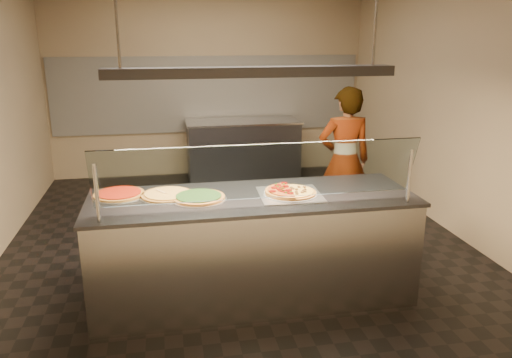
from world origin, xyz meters
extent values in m
cube|color=black|center=(0.00, 0.00, -0.01)|extent=(5.00, 6.00, 0.02)
cube|color=tan|center=(0.00, 3.01, 1.50)|extent=(5.00, 0.02, 3.00)
cube|color=tan|center=(0.00, -3.01, 1.50)|extent=(5.00, 0.02, 3.00)
cube|color=tan|center=(2.51, 0.00, 1.50)|extent=(0.02, 6.00, 3.00)
cube|color=silver|center=(0.00, 2.98, 1.30)|extent=(4.90, 0.02, 1.20)
cube|color=#B7B7BC|center=(-0.05, -1.17, 0.45)|extent=(2.69, 0.90, 0.90)
cube|color=#404046|center=(-0.05, -1.17, 0.92)|extent=(2.73, 0.94, 0.03)
cylinder|color=#B7B7BC|center=(-1.25, -1.57, 1.15)|extent=(0.03, 0.03, 0.44)
cylinder|color=#B7B7BC|center=(1.15, -1.57, 1.15)|extent=(0.03, 0.03, 0.44)
cube|color=white|center=(-0.05, -1.51, 1.23)|extent=(2.49, 0.18, 0.47)
cube|color=silver|center=(0.27, -1.20, 0.93)|extent=(0.54, 0.54, 0.01)
cylinder|color=silver|center=(0.27, -1.20, 0.94)|extent=(0.46, 0.46, 0.01)
cylinder|color=#580701|center=(0.25, -1.03, 0.99)|extent=(0.06, 0.06, 0.01)
cylinder|color=#580701|center=(0.25, -1.13, 0.99)|extent=(0.06, 0.06, 0.01)
cylinder|color=#580701|center=(0.19, -1.08, 0.99)|extent=(0.06, 0.06, 0.01)
cylinder|color=#580701|center=(0.21, -1.15, 0.99)|extent=(0.06, 0.06, 0.01)
cylinder|color=#580701|center=(0.14, -1.14, 0.99)|extent=(0.06, 0.06, 0.01)
cylinder|color=#580701|center=(0.18, -1.19, 0.99)|extent=(0.06, 0.06, 0.01)
cylinder|color=#580701|center=(0.11, -1.24, 0.99)|extent=(0.06, 0.06, 0.01)
cylinder|color=#580701|center=(0.18, -1.24, 0.99)|extent=(0.06, 0.06, 0.01)
cylinder|color=#580701|center=(0.20, -1.26, 0.99)|extent=(0.06, 0.06, 0.01)
cylinder|color=#580701|center=(0.24, -1.24, 0.99)|extent=(0.06, 0.06, 0.01)
cylinder|color=#580701|center=(0.24, -1.31, 0.99)|extent=(0.06, 0.06, 0.01)
cube|color=#19590F|center=(0.24, -1.06, 0.99)|extent=(0.02, 0.02, 0.01)
cube|color=#19590F|center=(0.17, -1.06, 0.99)|extent=(0.02, 0.02, 0.01)
cube|color=#19590F|center=(0.17, -1.12, 0.99)|extent=(0.02, 0.01, 0.01)
cube|color=#19590F|center=(0.21, -1.17, 0.99)|extent=(0.02, 0.02, 0.01)
cube|color=#19590F|center=(0.18, -1.20, 0.99)|extent=(0.02, 0.02, 0.01)
cube|color=#19590F|center=(0.20, -1.24, 0.99)|extent=(0.02, 0.02, 0.01)
cube|color=#19590F|center=(0.21, -1.30, 0.99)|extent=(0.02, 0.02, 0.01)
cube|color=#19590F|center=(0.25, -1.29, 0.99)|extent=(0.02, 0.02, 0.01)
sphere|color=#513014|center=(0.30, -1.30, 0.97)|extent=(0.03, 0.03, 0.03)
sphere|color=#513014|center=(0.30, -1.25, 0.97)|extent=(0.03, 0.03, 0.03)
sphere|color=#513014|center=(0.35, -1.26, 0.97)|extent=(0.03, 0.03, 0.03)
sphere|color=#513014|center=(0.38, -1.25, 0.97)|extent=(0.03, 0.03, 0.03)
sphere|color=#513014|center=(0.38, -1.22, 0.97)|extent=(0.03, 0.03, 0.03)
sphere|color=#513014|center=(0.40, -1.19, 0.97)|extent=(0.03, 0.03, 0.03)
sphere|color=#513014|center=(0.32, -1.18, 0.97)|extent=(0.03, 0.03, 0.03)
sphere|color=#513014|center=(0.41, -1.12, 0.97)|extent=(0.03, 0.03, 0.03)
sphere|color=#513014|center=(0.37, -1.12, 0.97)|extent=(0.03, 0.03, 0.03)
sphere|color=#513014|center=(0.30, -1.16, 0.97)|extent=(0.03, 0.03, 0.03)
sphere|color=#513014|center=(0.29, -1.13, 0.97)|extent=(0.03, 0.03, 0.03)
cylinder|color=silver|center=(-0.50, -1.17, 0.93)|extent=(0.46, 0.46, 0.01)
cylinder|color=brown|center=(-0.50, -1.17, 0.95)|extent=(0.43, 0.43, 0.02)
cylinder|color=black|center=(-0.50, -1.17, 0.96)|extent=(0.37, 0.37, 0.01)
cylinder|color=silver|center=(-0.75, -1.04, 0.93)|extent=(0.46, 0.46, 0.01)
cylinder|color=brown|center=(-0.75, -1.04, 0.94)|extent=(0.43, 0.43, 0.02)
cylinder|color=#BD8F40|center=(-0.75, -1.04, 0.96)|extent=(0.37, 0.37, 0.01)
cylinder|color=silver|center=(-1.15, -0.95, 0.93)|extent=(0.45, 0.45, 0.01)
cylinder|color=brown|center=(-1.15, -0.95, 0.94)|extent=(0.42, 0.42, 0.02)
cylinder|color=#800702|center=(-1.15, -0.95, 0.96)|extent=(0.36, 0.36, 0.01)
cube|color=#B7B7BC|center=(-0.67, -1.05, 0.96)|extent=(0.17, 0.16, 0.00)
cylinder|color=tan|center=(-0.80, -1.01, 0.96)|extent=(0.09, 0.13, 0.02)
cube|color=#404046|center=(0.47, 2.55, 0.45)|extent=(1.73, 0.70, 0.90)
cube|color=#B7B7BC|center=(0.47, 2.55, 0.92)|extent=(1.77, 0.74, 0.03)
imported|color=black|center=(1.26, 0.17, 0.84)|extent=(0.63, 0.43, 1.68)
cube|color=#404046|center=(-0.05, -1.17, 1.95)|extent=(2.30, 0.18, 0.08)
cylinder|color=#B7B7BC|center=(0.95, -1.17, 2.50)|extent=(0.02, 0.02, 1.01)
camera|label=1|loc=(-0.76, -5.08, 2.24)|focal=35.00mm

